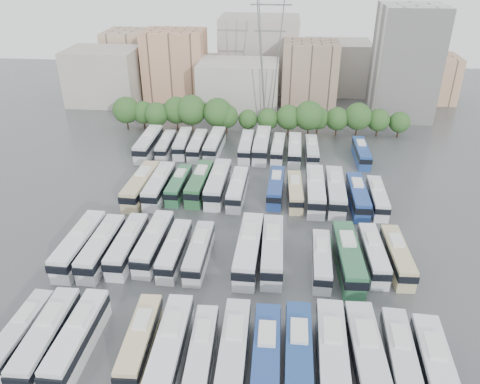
# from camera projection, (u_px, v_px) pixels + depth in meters

# --- Properties ---
(ground) EXTENTS (220.00, 220.00, 0.00)m
(ground) POSITION_uv_depth(u_px,v_px,m) (240.00, 237.00, 69.15)
(ground) COLOR #424447
(ground) RESTS_ON ground
(tree_line) EXTENTS (66.45, 7.93, 8.58)m
(tree_line) POSITION_uv_depth(u_px,v_px,m) (247.00, 115.00, 104.05)
(tree_line) COLOR black
(tree_line) RESTS_ON ground
(city_buildings) EXTENTS (102.00, 35.00, 20.00)m
(city_buildings) POSITION_uv_depth(u_px,v_px,m) (238.00, 67.00, 128.98)
(city_buildings) COLOR #9E998E
(city_buildings) RESTS_ON ground
(apartment_tower) EXTENTS (14.00, 14.00, 26.00)m
(apartment_tower) POSITION_uv_depth(u_px,v_px,m) (405.00, 63.00, 110.97)
(apartment_tower) COLOR silver
(apartment_tower) RESTS_ON ground
(electricity_pylon) EXTENTS (9.00, 6.91, 33.83)m
(electricity_pylon) POSITION_uv_depth(u_px,v_px,m) (270.00, 42.00, 103.92)
(electricity_pylon) COLOR slate
(electricity_pylon) RESTS_ON ground
(bus_r0_s0) EXTENTS (2.85, 11.03, 3.43)m
(bus_r0_s0) POSITION_uv_depth(u_px,v_px,m) (22.00, 332.00, 50.10)
(bus_r0_s0) COLOR silver
(bus_r0_s0) RESTS_ON ground
(bus_r0_s1) EXTENTS (2.85, 12.47, 3.90)m
(bus_r0_s1) POSITION_uv_depth(u_px,v_px,m) (47.00, 337.00, 49.17)
(bus_r0_s1) COLOR silver
(bus_r0_s1) RESTS_ON ground
(bus_r0_s2) EXTENTS (2.92, 12.34, 3.86)m
(bus_r0_s2) POSITION_uv_depth(u_px,v_px,m) (78.00, 338.00, 49.06)
(bus_r0_s2) COLOR white
(bus_r0_s2) RESTS_ON ground
(bus_r0_s4) EXTENTS (2.83, 11.48, 3.58)m
(bus_r0_s4) POSITION_uv_depth(u_px,v_px,m) (140.00, 340.00, 48.96)
(bus_r0_s4) COLOR beige
(bus_r0_s4) RESTS_ON ground
(bus_r0_s5) EXTENTS (2.97, 12.80, 4.01)m
(bus_r0_s5) POSITION_uv_depth(u_px,v_px,m) (170.00, 347.00, 47.85)
(bus_r0_s5) COLOR white
(bus_r0_s5) RESTS_ON ground
(bus_r0_s6) EXTENTS (2.73, 11.00, 3.43)m
(bus_r0_s6) POSITION_uv_depth(u_px,v_px,m) (202.00, 351.00, 47.75)
(bus_r0_s6) COLOR silver
(bus_r0_s6) RESTS_ON ground
(bus_r0_s7) EXTENTS (2.84, 12.50, 3.91)m
(bus_r0_s7) POSITION_uv_depth(u_px,v_px,m) (234.00, 351.00, 47.46)
(bus_r0_s7) COLOR silver
(bus_r0_s7) RESTS_ON ground
(bus_r0_s8) EXTENTS (2.88, 12.70, 3.98)m
(bus_r0_s8) POSITION_uv_depth(u_px,v_px,m) (266.00, 358.00, 46.61)
(bus_r0_s8) COLOR navy
(bus_r0_s8) RESTS_ON ground
(bus_r0_s9) EXTENTS (2.88, 12.64, 3.96)m
(bus_r0_s9) POSITION_uv_depth(u_px,v_px,m) (298.00, 355.00, 46.96)
(bus_r0_s9) COLOR navy
(bus_r0_s9) RESTS_ON ground
(bus_r0_s10) EXTENTS (3.21, 13.37, 4.17)m
(bus_r0_s10) POSITION_uv_depth(u_px,v_px,m) (332.00, 356.00, 46.75)
(bus_r0_s10) COLOR silver
(bus_r0_s10) RESTS_ON ground
(bus_r0_s11) EXTENTS (3.35, 13.59, 4.24)m
(bus_r0_s11) POSITION_uv_depth(u_px,v_px,m) (367.00, 360.00, 46.27)
(bus_r0_s11) COLOR silver
(bus_r0_s11) RESTS_ON ground
(bus_r0_s12) EXTENTS (3.09, 12.04, 3.75)m
(bus_r0_s12) POSITION_uv_depth(u_px,v_px,m) (400.00, 360.00, 46.61)
(bus_r0_s12) COLOR silver
(bus_r0_s12) RESTS_ON ground
(bus_r0_s13) EXTENTS (3.34, 12.85, 4.00)m
(bus_r0_s13) POSITION_uv_depth(u_px,v_px,m) (436.00, 372.00, 45.14)
(bus_r0_s13) COLOR silver
(bus_r0_s13) RESTS_ON ground
(bus_r1_s0) EXTENTS (3.32, 13.11, 4.08)m
(bus_r1_s0) POSITION_uv_depth(u_px,v_px,m) (80.00, 244.00, 64.04)
(bus_r1_s0) COLOR white
(bus_r1_s0) RESTS_ON ground
(bus_r1_s1) EXTENTS (2.98, 12.43, 3.88)m
(bus_r1_s1) POSITION_uv_depth(u_px,v_px,m) (102.00, 247.00, 63.65)
(bus_r1_s1) COLOR silver
(bus_r1_s1) RESTS_ON ground
(bus_r1_s2) EXTENTS (2.84, 12.14, 3.79)m
(bus_r1_s2) POSITION_uv_depth(u_px,v_px,m) (128.00, 245.00, 64.16)
(bus_r1_s2) COLOR silver
(bus_r1_s2) RESTS_ON ground
(bus_r1_s3) EXTENTS (3.17, 12.44, 3.87)m
(bus_r1_s3) POSITION_uv_depth(u_px,v_px,m) (154.00, 242.00, 64.65)
(bus_r1_s3) COLOR silver
(bus_r1_s3) RESTS_ON ground
(bus_r1_s4) EXTENTS (2.81, 11.41, 3.56)m
(bus_r1_s4) POSITION_uv_depth(u_px,v_px,m) (175.00, 250.00, 63.34)
(bus_r1_s4) COLOR silver
(bus_r1_s4) RESTS_ON ground
(bus_r1_s5) EXTENTS (2.68, 11.35, 3.55)m
(bus_r1_s5) POSITION_uv_depth(u_px,v_px,m) (199.00, 251.00, 62.96)
(bus_r1_s5) COLOR silver
(bus_r1_s5) RESTS_ON ground
(bus_r1_s7) EXTENTS (3.35, 13.63, 4.25)m
(bus_r1_s7) POSITION_uv_depth(u_px,v_px,m) (249.00, 249.00, 62.92)
(bus_r1_s7) COLOR silver
(bus_r1_s7) RESTS_ON ground
(bus_r1_s8) EXTENTS (3.01, 13.07, 4.09)m
(bus_r1_s8) POSITION_uv_depth(u_px,v_px,m) (272.00, 250.00, 62.90)
(bus_r1_s8) COLOR silver
(bus_r1_s8) RESTS_ON ground
(bus_r1_s10) EXTENTS (2.67, 10.89, 3.40)m
(bus_r1_s10) POSITION_uv_depth(u_px,v_px,m) (321.00, 260.00, 61.44)
(bus_r1_s10) COLOR silver
(bus_r1_s10) RESTS_ON ground
(bus_r1_s11) EXTENTS (3.37, 13.18, 4.10)m
(bus_r1_s11) POSITION_uv_depth(u_px,v_px,m) (348.00, 257.00, 61.36)
(bus_r1_s11) COLOR #2A623F
(bus_r1_s11) RESTS_ON ground
(bus_r1_s12) EXTENTS (2.86, 11.37, 3.54)m
(bus_r1_s12) POSITION_uv_depth(u_px,v_px,m) (373.00, 254.00, 62.49)
(bus_r1_s12) COLOR silver
(bus_r1_s12) RESTS_ON ground
(bus_r1_s13) EXTENTS (2.86, 11.36, 3.54)m
(bus_r1_s13) POSITION_uv_depth(u_px,v_px,m) (397.00, 256.00, 62.09)
(bus_r1_s13) COLOR #C2B885
(bus_r1_s13) RESTS_ON ground
(bus_r2_s1) EXTENTS (3.55, 13.30, 4.13)m
(bus_r2_s1) POSITION_uv_depth(u_px,v_px,m) (141.00, 185.00, 79.41)
(bus_r2_s1) COLOR #C2B285
(bus_r2_s1) RESTS_ON ground
(bus_r2_s2) EXTENTS (3.04, 12.71, 3.97)m
(bus_r2_s2) POSITION_uv_depth(u_px,v_px,m) (159.00, 185.00, 79.59)
(bus_r2_s2) COLOR silver
(bus_r2_s2) RESTS_ON ground
(bus_r2_s3) EXTENTS (2.80, 11.03, 3.44)m
(bus_r2_s3) POSITION_uv_depth(u_px,v_px,m) (179.00, 184.00, 80.38)
(bus_r2_s3) COLOR #2D6A43
(bus_r2_s3) RESTS_ON ground
(bus_r2_s4) EXTENTS (3.30, 12.50, 3.89)m
(bus_r2_s4) POSITION_uv_depth(u_px,v_px,m) (200.00, 183.00, 80.46)
(bus_r2_s4) COLOR #2A6438
(bus_r2_s4) RESTS_ON ground
(bus_r2_s5) EXTENTS (3.23, 13.33, 4.16)m
(bus_r2_s5) POSITION_uv_depth(u_px,v_px,m) (218.00, 183.00, 80.07)
(bus_r2_s5) COLOR silver
(bus_r2_s5) RESTS_ON ground
(bus_r2_s6) EXTENTS (2.87, 11.72, 3.66)m
(bus_r2_s6) POSITION_uv_depth(u_px,v_px,m) (238.00, 188.00, 78.86)
(bus_r2_s6) COLOR silver
(bus_r2_s6) RESTS_ON ground
(bus_r2_s8) EXTENTS (2.83, 11.34, 3.53)m
(bus_r2_s8) POSITION_uv_depth(u_px,v_px,m) (276.00, 187.00, 79.50)
(bus_r2_s8) COLOR navy
(bus_r2_s8) RESTS_ON ground
(bus_r2_s9) EXTENTS (2.74, 10.85, 3.38)m
(bus_r2_s9) POSITION_uv_depth(u_px,v_px,m) (295.00, 191.00, 78.25)
(bus_r2_s9) COLOR #C3B886
(bus_r2_s9) RESTS_ON ground
(bus_r2_s10) EXTENTS (3.05, 13.33, 4.17)m
(bus_r2_s10) POSITION_uv_depth(u_px,v_px,m) (315.00, 190.00, 77.79)
(bus_r2_s10) COLOR silver
(bus_r2_s10) RESTS_ON ground
(bus_r2_s11) EXTENTS (3.16, 13.16, 4.11)m
(bus_r2_s11) POSITION_uv_depth(u_px,v_px,m) (335.00, 191.00, 77.55)
(bus_r2_s11) COLOR silver
(bus_r2_s11) RESTS_ON ground
(bus_r2_s12) EXTENTS (2.80, 11.98, 3.75)m
(bus_r2_s12) POSITION_uv_depth(u_px,v_px,m) (358.00, 196.00, 76.48)
(bus_r2_s12) COLOR navy
(bus_r2_s12) RESTS_ON ground
(bus_r2_s13) EXTENTS (2.54, 10.96, 3.43)m
(bus_r2_s13) POSITION_uv_depth(u_px,v_px,m) (377.00, 197.00, 76.34)
(bus_r2_s13) COLOR silver
(bus_r2_s13) RESTS_ON ground
(bus_r3_s0) EXTENTS (2.96, 13.23, 4.14)m
(bus_r3_s0) POSITION_uv_depth(u_px,v_px,m) (149.00, 143.00, 95.72)
(bus_r3_s0) COLOR silver
(bus_r3_s0) RESTS_ON ground
(bus_r3_s1) EXTENTS (2.57, 10.82, 3.38)m
(bus_r3_s1) POSITION_uv_depth(u_px,v_px,m) (166.00, 145.00, 95.88)
(bus_r3_s1) COLOR silver
(bus_r3_s1) RESTS_ON ground
(bus_r3_s2) EXTENTS (2.96, 11.51, 3.58)m
(bus_r3_s2) POSITION_uv_depth(u_px,v_px,m) (183.00, 143.00, 96.69)
(bus_r3_s2) COLOR silver
(bus_r3_s2) RESTS_ON ground
(bus_r3_s3) EXTENTS (2.52, 11.53, 3.62)m
(bus_r3_s3) POSITION_uv_depth(u_px,v_px,m) (198.00, 145.00, 95.53)
(bus_r3_s3) COLOR silver
(bus_r3_s3) RESTS_ON ground
(bus_r3_s4) EXTENTS (3.18, 12.43, 3.87)m
(bus_r3_s4) POSITION_uv_depth(u_px,v_px,m) (215.00, 144.00, 95.87)
(bus_r3_s4) COLOR silver
(bus_r3_s4) RESTS_ON ground
(bus_r3_s6) EXTENTS (2.52, 11.50, 3.61)m
(bus_r3_s6) POSITION_uv_depth(u_px,v_px,m) (246.00, 146.00, 95.12)
(bus_r3_s6) COLOR silver
(bus_r3_s6) RESTS_ON ground
(bus_r3_s7) EXTENTS (3.27, 13.46, 4.20)m
(bus_r3_s7) POSITION_uv_depth(u_px,v_px,m) (262.00, 145.00, 95.02)
(bus_r3_s7) COLOR silver
(bus_r3_s7) RESTS_ON ground
(bus_r3_s8) EXTENTS (2.85, 10.93, 3.40)m
(bus_r3_s8) POSITION_uv_depth(u_px,v_px,m) (278.00, 148.00, 94.47)
(bus_r3_s8) COLOR silver
(bus_r3_s8) RESTS_ON ground
(bus_r3_s9) EXTENTS (2.78, 11.75, 3.67)m
(bus_r3_s9) POSITION_uv_depth(u_px,v_px,m) (295.00, 149.00, 93.59)
(bus_r3_s9) COLOR silver
(bus_r3_s9) RESTS_ON ground
(bus_r3_s10) EXTENTS (2.44, 11.02, 3.45)m
(bus_r3_s10) POSITION_uv_depth(u_px,v_px,m) (312.00, 151.00, 93.28)
(bus_r3_s10) COLOR silver
(bus_r3_s10) RESTS_ON ground
(bus_r3_s13) EXTENTS (2.59, 11.03, 3.45)m
(bus_r3_s13) POSITION_uv_depth(u_px,v_px,m) (361.00, 152.00, 92.43)
(bus_r3_s13) COLOR navy
(bus_r3_s13) RESTS_ON ground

